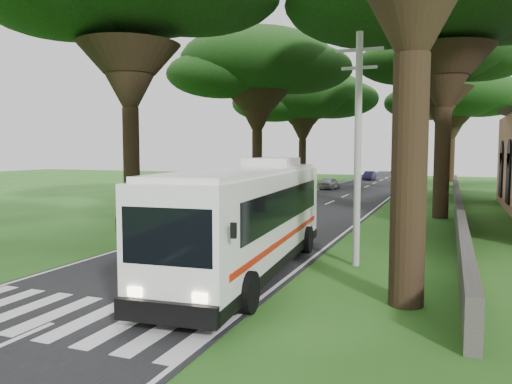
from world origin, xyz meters
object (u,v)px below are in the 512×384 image
object	(u,v)px
pole_near	(358,146)
pole_far	(422,148)
pole_mid	(406,148)
pedestrian	(132,212)
distant_car_a	(329,183)
distant_car_c	(406,175)
distant_car_b	(369,176)
coach_bus	(249,217)

from	to	relation	value
pole_near	pole_far	bearing A→B (deg)	90.00
pole_mid	pedestrian	size ratio (longest dim) A/B	4.66
distant_car_a	distant_car_c	bearing A→B (deg)	-102.94
distant_car_c	pole_near	bearing A→B (deg)	90.66
pole_near	pole_mid	bearing A→B (deg)	90.00
distant_car_a	distant_car_c	world-z (taller)	distant_car_c
pole_mid	pole_far	world-z (taller)	same
pole_near	distant_car_b	world-z (taller)	pole_near
pole_near	distant_car_b	distance (m)	50.62
distant_car_a	pedestrian	world-z (taller)	pedestrian
pole_mid	pedestrian	world-z (taller)	pole_mid
pole_far	distant_car_a	distance (m)	11.65
coach_bus	pedestrian	bearing A→B (deg)	140.36
pole_near	coach_bus	bearing A→B (deg)	-143.50
pole_near	pedestrian	distance (m)	13.34
pole_far	distant_car_b	bearing A→B (deg)	125.13
distant_car_c	pedestrian	bearing A→B (deg)	76.20
distant_car_a	pole_near	bearing A→B (deg)	109.58
distant_car_c	distant_car_b	bearing A→B (deg)	14.00
distant_car_a	pedestrian	bearing A→B (deg)	87.65
pole_far	pole_mid	bearing A→B (deg)	-90.00
distant_car_a	pedestrian	xyz separation A→B (m)	(-3.74, -28.70, 0.22)
pole_near	pedestrian	size ratio (longest dim) A/B	4.66
distant_car_a	distant_car_b	bearing A→B (deg)	-89.81
pole_near	coach_bus	size ratio (longest dim) A/B	0.68
pole_far	distant_car_c	bearing A→B (deg)	102.46
pole_near	pole_far	distance (m)	40.00
distant_car_c	pedestrian	world-z (taller)	pedestrian
pole_near	distant_car_b	xyz separation A→B (m)	(-7.04, 50.00, -3.57)
distant_car_a	distant_car_b	world-z (taller)	distant_car_a
pole_near	distant_car_b	bearing A→B (deg)	98.01
pole_far	coach_bus	bearing A→B (deg)	-94.18
pole_mid	distant_car_b	world-z (taller)	pole_mid
pole_near	distant_car_c	xyz separation A→B (m)	(-2.50, 51.31, -3.50)
pole_far	distant_car_a	bearing A→B (deg)	-139.96
pole_near	pole_far	size ratio (longest dim) A/B	1.00
distant_car_b	distant_car_c	size ratio (longest dim) A/B	0.79
pole_far	distant_car_a	size ratio (longest dim) A/B	2.23
pole_mid	coach_bus	bearing A→B (deg)	-97.90
coach_bus	distant_car_b	world-z (taller)	coach_bus
pole_mid	coach_bus	world-z (taller)	pole_mid
coach_bus	pedestrian	size ratio (longest dim) A/B	6.88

